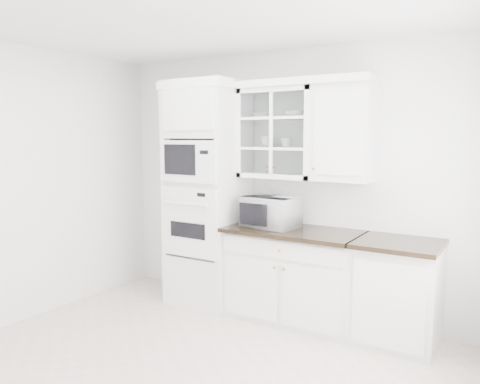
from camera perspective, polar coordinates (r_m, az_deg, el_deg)
The scene contains 13 objects.
ground at distance 3.90m, azimuth -7.41°, elevation -21.01°, with size 4.00×3.50×0.01m, color beige.
room_shell at distance 3.79m, azimuth -3.68°, elevation 6.17°, with size 4.00×3.50×2.70m.
oven_column at distance 5.07m, azimuth -4.05°, elevation -0.25°, with size 0.76×0.68×2.40m.
base_cabinet_run at distance 4.73m, azimuth 6.57°, elevation -9.92°, with size 1.32×0.67×0.92m.
extra_base_cabinet at distance 4.42m, azimuth 18.61°, elevation -11.45°, with size 0.72×0.67×0.92m.
upper_cabinet_glass at distance 4.77m, azimuth 4.76°, elevation 7.13°, with size 0.80×0.33×0.90m.
upper_cabinet_solid at distance 4.50m, azimuth 12.50°, elevation 7.02°, with size 0.55×0.33×0.90m, color white.
crown_molding at distance 4.82m, azimuth 3.54°, elevation 12.92°, with size 2.14×0.38×0.07m, color white.
countertop_microwave at distance 4.69m, azimuth 3.86°, elevation -2.39°, with size 0.53×0.44×0.31m, color white.
bowl_a at distance 4.86m, azimuth 2.77°, elevation 9.32°, with size 0.20×0.20×0.05m, color white.
bowl_b at distance 4.69m, azimuth 6.63°, elevation 9.43°, with size 0.19×0.19×0.06m, color white.
cup_a at distance 4.84m, azimuth 3.38°, elevation 6.13°, with size 0.14×0.14×0.11m, color white.
cup_b at distance 4.73m, azimuth 5.65°, elevation 6.03°, with size 0.11×0.11×0.10m, color white.
Camera 1 is at (2.20, -2.66, 1.82)m, focal length 35.00 mm.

